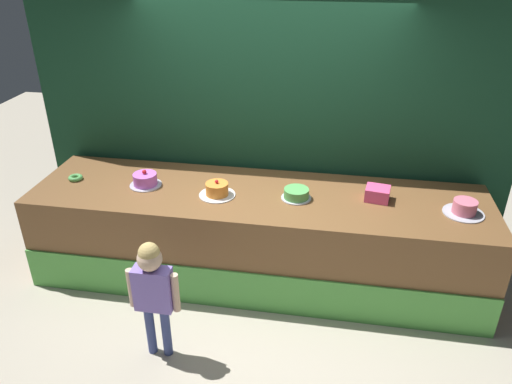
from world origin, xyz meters
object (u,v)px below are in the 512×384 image
at_px(cake_far_left, 145,180).
at_px(cake_center_right, 296,194).
at_px(donut, 76,178).
at_px(cake_far_right, 464,208).
at_px(child_figure, 153,285).
at_px(pink_box, 377,194).
at_px(cake_center_left, 217,190).

bearing_deg(cake_far_left, cake_center_right, -0.74).
bearing_deg(donut, cake_far_right, -0.86).
height_order(donut, cake_far_left, cake_far_left).
relative_size(donut, cake_center_right, 0.50).
relative_size(child_figure, cake_far_left, 3.50).
bearing_deg(pink_box, cake_far_right, -10.41).
height_order(cake_center_left, cake_far_right, cake_center_left).
bearing_deg(child_figure, cake_center_left, 77.18).
distance_m(child_figure, pink_box, 2.10).
relative_size(child_figure, pink_box, 5.06).
distance_m(cake_center_left, cake_center_right, 0.72).
height_order(pink_box, cake_center_left, cake_center_left).
height_order(child_figure, pink_box, child_figure).
bearing_deg(cake_center_right, cake_far_right, -1.30).
height_order(child_figure, cake_far_left, cake_far_left).
height_order(cake_far_left, cake_far_right, cake_far_left).
relative_size(cake_far_left, cake_center_right, 1.11).
bearing_deg(cake_center_left, donut, 176.65).
xyz_separation_m(donut, cake_center_left, (1.43, -0.08, 0.04)).
xyz_separation_m(donut, cake_center_right, (2.14, -0.02, 0.02)).
bearing_deg(cake_far_left, donut, 179.79).
distance_m(child_figure, cake_center_left, 1.13).
bearing_deg(cake_far_left, cake_center_left, -6.48).
relative_size(cake_center_left, cake_far_right, 0.97).
distance_m(child_figure, cake_far_right, 2.64).
bearing_deg(donut, child_figure, -44.23).
xyz_separation_m(donut, cake_far_left, (0.71, -0.00, 0.04)).
bearing_deg(child_figure, pink_box, 36.37).
height_order(cake_center_left, cake_center_right, cake_center_left).
relative_size(cake_far_left, cake_center_left, 0.91).
bearing_deg(donut, pink_box, 1.55).
height_order(donut, cake_center_left, cake_center_left).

